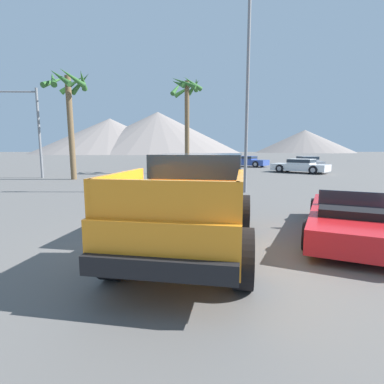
% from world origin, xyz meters
% --- Properties ---
extents(ground_plane, '(320.00, 320.00, 0.00)m').
position_xyz_m(ground_plane, '(0.00, 0.00, 0.00)').
color(ground_plane, '#5B5956').
extents(orange_pickup_truck, '(2.96, 5.43, 1.87)m').
position_xyz_m(orange_pickup_truck, '(0.13, 0.03, 1.07)').
color(orange_pickup_truck, orange).
rests_on(orange_pickup_truck, ground_plane).
extents(red_convertible_car, '(3.53, 4.76, 0.98)m').
position_xyz_m(red_convertible_car, '(3.68, 0.44, 0.40)').
color(red_convertible_car, red).
rests_on(red_convertible_car, ground_plane).
extents(parked_car_blue, '(4.56, 4.06, 1.15)m').
position_xyz_m(parked_car_blue, '(6.75, 26.54, 0.60)').
color(parked_car_blue, '#334C9E').
rests_on(parked_car_blue, ground_plane).
extents(parked_car_silver, '(2.04, 4.09, 1.21)m').
position_xyz_m(parked_car_silver, '(12.21, 23.78, 0.62)').
color(parked_car_silver, '#B7BABF').
rests_on(parked_car_silver, ground_plane).
extents(parked_car_white, '(4.44, 4.23, 1.14)m').
position_xyz_m(parked_car_white, '(9.39, 18.25, 0.59)').
color(parked_car_white, white).
rests_on(parked_car_white, ground_plane).
extents(parked_car_tan, '(2.86, 4.60, 1.23)m').
position_xyz_m(parked_car_tan, '(-1.61, 24.47, 0.62)').
color(parked_car_tan, tan).
rests_on(parked_car_tan, ground_plane).
extents(traffic_light_main, '(3.13, 0.38, 5.90)m').
position_xyz_m(traffic_light_main, '(-10.92, 14.52, 4.08)').
color(traffic_light_main, slate).
rests_on(traffic_light_main, ground_plane).
extents(street_lamp_post, '(0.90, 0.24, 9.02)m').
position_xyz_m(street_lamp_post, '(2.65, 7.41, 5.31)').
color(street_lamp_post, slate).
rests_on(street_lamp_post, ground_plane).
extents(palm_tree_tall, '(2.90, 2.73, 6.82)m').
position_xyz_m(palm_tree_tall, '(-7.32, 13.51, 5.17)').
color(palm_tree_tall, brown).
rests_on(palm_tree_tall, ground_plane).
extents(palm_tree_short, '(2.56, 2.66, 7.42)m').
position_xyz_m(palm_tree_short, '(0.08, 17.85, 5.58)').
color(palm_tree_short, brown).
rests_on(palm_tree_short, ground_plane).
extents(distant_mountain_range, '(135.27, 76.79, 16.04)m').
position_xyz_m(distant_mountain_range, '(-9.04, 118.87, 6.69)').
color(distant_mountain_range, gray).
rests_on(distant_mountain_range, ground_plane).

